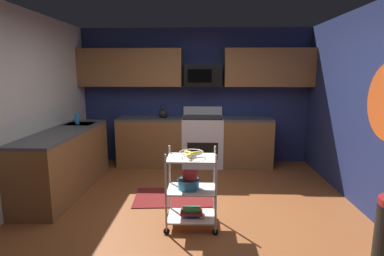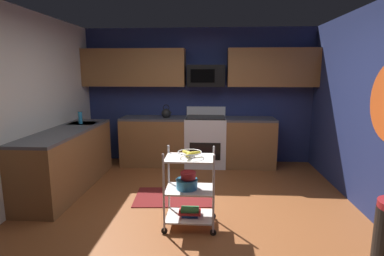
% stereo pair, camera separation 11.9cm
% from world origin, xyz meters
% --- Properties ---
extents(floor, '(4.40, 4.80, 0.04)m').
position_xyz_m(floor, '(0.00, 0.00, -0.02)').
color(floor, brown).
rests_on(floor, ground).
extents(wall_back, '(4.52, 0.06, 2.60)m').
position_xyz_m(wall_back, '(0.00, 2.43, 1.30)').
color(wall_back, navy).
rests_on(wall_back, ground).
extents(wall_left, '(0.06, 4.80, 2.60)m').
position_xyz_m(wall_left, '(-2.23, 0.00, 1.30)').
color(wall_left, silver).
rests_on(wall_left, ground).
extents(wall_right, '(0.06, 4.80, 2.60)m').
position_xyz_m(wall_right, '(2.23, 0.00, 1.30)').
color(wall_right, navy).
rests_on(wall_right, ground).
extents(counter_run, '(3.65, 2.72, 0.92)m').
position_xyz_m(counter_run, '(-0.81, 1.52, 0.46)').
color(counter_run, brown).
rests_on(counter_run, ground).
extents(oven_range, '(0.76, 0.65, 1.10)m').
position_xyz_m(oven_range, '(0.15, 2.10, 0.48)').
color(oven_range, white).
rests_on(oven_range, ground).
extents(upper_cabinets, '(4.40, 0.33, 0.70)m').
position_xyz_m(upper_cabinets, '(-0.03, 2.23, 1.85)').
color(upper_cabinets, brown).
extents(microwave, '(0.70, 0.39, 0.40)m').
position_xyz_m(microwave, '(0.15, 2.21, 1.70)').
color(microwave, black).
extents(rolling_cart, '(0.61, 0.41, 0.91)m').
position_xyz_m(rolling_cart, '(0.03, -0.30, 0.45)').
color(rolling_cart, silver).
rests_on(rolling_cart, ground).
extents(fruit_bowl, '(0.27, 0.27, 0.07)m').
position_xyz_m(fruit_bowl, '(0.03, -0.30, 0.88)').
color(fruit_bowl, silver).
rests_on(fruit_bowl, rolling_cart).
extents(mixing_bowl_large, '(0.25, 0.25, 0.11)m').
position_xyz_m(mixing_bowl_large, '(0.00, -0.30, 0.52)').
color(mixing_bowl_large, '#338CBF').
rests_on(mixing_bowl_large, rolling_cart).
extents(mixing_bowl_small, '(0.18, 0.18, 0.08)m').
position_xyz_m(mixing_bowl_small, '(0.02, -0.30, 0.62)').
color(mixing_bowl_small, maroon).
rests_on(mixing_bowl_small, rolling_cart).
extents(book_stack, '(0.25, 0.17, 0.09)m').
position_xyz_m(book_stack, '(0.03, -0.30, 0.17)').
color(book_stack, '#1E4C8C').
rests_on(book_stack, rolling_cart).
extents(kettle, '(0.21, 0.18, 0.26)m').
position_xyz_m(kettle, '(-0.60, 2.10, 1.00)').
color(kettle, black).
rests_on(kettle, counter_run).
extents(dish_soap_bottle, '(0.06, 0.06, 0.20)m').
position_xyz_m(dish_soap_bottle, '(-1.91, 1.28, 1.02)').
color(dish_soap_bottle, '#2D8CBF').
rests_on(dish_soap_bottle, counter_run).
extents(floor_rug, '(1.15, 0.78, 0.01)m').
position_xyz_m(floor_rug, '(-0.26, 0.51, 0.01)').
color(floor_rug, maroon).
rests_on(floor_rug, ground).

